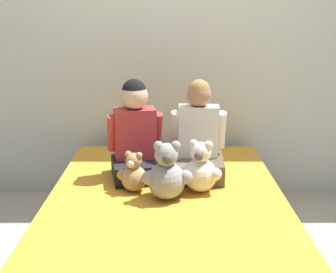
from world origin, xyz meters
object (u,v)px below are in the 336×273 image
object	(u,v)px
teddy_bear_held_by_left_child	(135,174)
child_on_right	(200,140)
teddy_bear_held_by_right_child	(202,170)
teddy_bear_between_children	(169,175)
bed	(168,239)
child_on_left	(137,136)

from	to	relation	value
teddy_bear_held_by_left_child	child_on_right	bearing A→B (deg)	49.95
teddy_bear_held_by_right_child	teddy_bear_between_children	size ratio (longest dim) A/B	0.92
bed	teddy_bear_between_children	bearing A→B (deg)	86.83
teddy_bear_held_by_left_child	teddy_bear_between_children	xyz separation A→B (m)	(0.19, -0.10, 0.04)
child_on_left	teddy_bear_held_by_left_child	bearing A→B (deg)	-100.05
bed	child_on_right	world-z (taller)	child_on_right
child_on_left	teddy_bear_between_children	size ratio (longest dim) A/B	1.84
child_on_left	teddy_bear_between_children	world-z (taller)	child_on_left
bed	teddy_bear_held_by_left_child	world-z (taller)	teddy_bear_held_by_left_child
child_on_right	teddy_bear_between_children	xyz separation A→B (m)	(-0.19, -0.33, -0.10)
bed	teddy_bear_held_by_left_child	distance (m)	0.40
bed	teddy_bear_between_children	world-z (taller)	teddy_bear_between_children
teddy_bear_held_by_left_child	teddy_bear_held_by_right_child	xyz separation A→B (m)	(0.38, -0.00, 0.03)
teddy_bear_held_by_right_child	teddy_bear_between_children	world-z (taller)	teddy_bear_between_children
child_on_left	bed	bearing A→B (deg)	-76.47
child_on_left	teddy_bear_held_by_left_child	world-z (taller)	child_on_left
child_on_left	teddy_bear_held_by_left_child	distance (m)	0.28
child_on_left	teddy_bear_held_by_right_child	world-z (taller)	child_on_left
bed	teddy_bear_held_by_left_child	size ratio (longest dim) A/B	8.65
bed	teddy_bear_held_by_right_child	size ratio (longest dim) A/B	6.74
bed	teddy_bear_between_children	xyz separation A→B (m)	(0.00, 0.07, 0.35)
teddy_bear_held_by_right_child	teddy_bear_between_children	distance (m)	0.21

